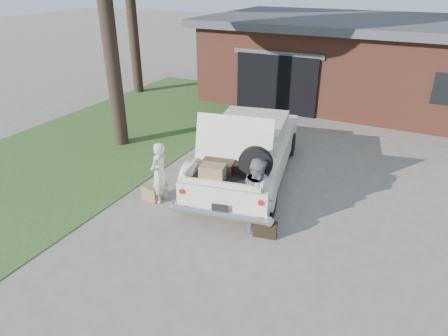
% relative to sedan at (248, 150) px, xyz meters
% --- Properties ---
extents(ground, '(90.00, 90.00, 0.00)m').
position_rel_sedan_xyz_m(ground, '(0.21, -2.39, -0.78)').
color(ground, gray).
rests_on(ground, ground).
extents(grass_strip, '(6.00, 16.00, 0.02)m').
position_rel_sedan_xyz_m(grass_strip, '(-5.29, 0.61, -0.77)').
color(grass_strip, '#2D4C1E').
rests_on(grass_strip, ground).
extents(house, '(12.80, 7.80, 3.30)m').
position_rel_sedan_xyz_m(house, '(1.20, 9.08, 0.89)').
color(house, brown).
rests_on(house, ground).
extents(sedan, '(2.99, 5.57, 2.16)m').
position_rel_sedan_xyz_m(sedan, '(0.00, 0.00, 0.00)').
color(sedan, white).
rests_on(sedan, ground).
extents(woman_left, '(0.38, 0.56, 1.50)m').
position_rel_sedan_xyz_m(woman_left, '(-1.33, -2.07, -0.03)').
color(woman_left, beige).
rests_on(woman_left, ground).
extents(woman_right, '(0.87, 0.96, 1.61)m').
position_rel_sedan_xyz_m(woman_right, '(1.13, -2.04, 0.03)').
color(woman_right, gray).
rests_on(woman_right, ground).
extents(suitcase_left, '(0.48, 0.23, 0.36)m').
position_rel_sedan_xyz_m(suitcase_left, '(-1.58, -2.17, -0.60)').
color(suitcase_left, olive).
rests_on(suitcase_left, ground).
extents(suitcase_right, '(0.50, 0.24, 0.37)m').
position_rel_sedan_xyz_m(suitcase_right, '(1.42, -2.29, -0.59)').
color(suitcase_right, black).
rests_on(suitcase_right, ground).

